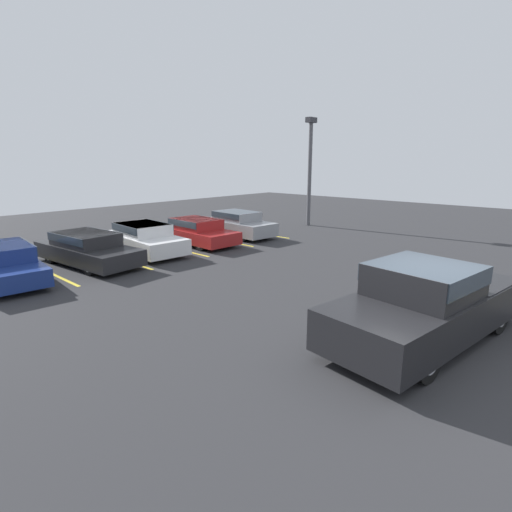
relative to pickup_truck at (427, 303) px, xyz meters
name	(u,v)px	position (x,y,z in m)	size (l,w,h in m)	color
ground_plane	(422,349)	(-0.49, -0.16, -0.87)	(60.00, 60.00, 0.00)	#2D2D30
stall_stripe_b	(49,272)	(-3.48, 11.89, -0.87)	(0.12, 4.82, 0.01)	yellow
stall_stripe_c	(119,259)	(-0.77, 11.89, -0.87)	(0.12, 4.82, 0.01)	yellow
stall_stripe_d	(174,248)	(1.94, 11.89, -0.87)	(0.12, 4.82, 0.01)	yellow
stall_stripe_e	(218,240)	(4.65, 11.89, -0.87)	(0.12, 4.82, 0.01)	yellow
stall_stripe_f	(255,233)	(7.35, 11.89, -0.87)	(0.12, 4.82, 0.01)	yellow
pickup_truck	(427,303)	(0.00, 0.00, 0.00)	(5.68, 2.78, 1.77)	black
parked_sedan_a	(4,262)	(-4.84, 11.81, -0.21)	(2.16, 4.64, 1.23)	navy
parked_sedan_b	(87,248)	(-2.00, 11.93, -0.21)	(2.22, 4.92, 1.24)	#232326
parked_sedan_c	(144,238)	(0.48, 11.99, -0.18)	(2.16, 4.49, 1.29)	silver
parked_sedan_d	(197,231)	(3.29, 11.88, -0.23)	(1.99, 4.39, 1.21)	maroon
parked_sedan_e	(237,223)	(5.99, 11.86, -0.18)	(2.06, 4.33, 1.30)	gray
light_post	(310,165)	(11.52, 11.25, 2.74)	(0.70, 0.36, 6.31)	#515156
traffic_cone	(389,263)	(4.96, 3.07, -0.60)	(0.46, 0.46, 0.58)	black
wheel_stop_curb	(107,242)	(0.38, 15.05, -0.80)	(2.00, 0.20, 0.14)	#B7B2A8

